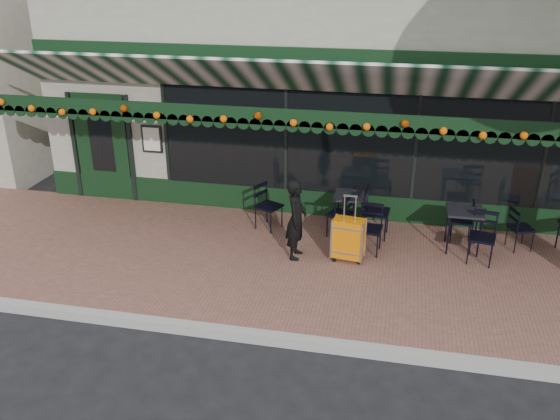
% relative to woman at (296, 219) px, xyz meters
% --- Properties ---
extents(ground, '(80.00, 80.00, 0.00)m').
position_rel_woman_xyz_m(ground, '(0.47, -2.18, -0.84)').
color(ground, black).
rests_on(ground, ground).
extents(sidewalk, '(18.00, 4.00, 0.15)m').
position_rel_woman_xyz_m(sidewalk, '(0.47, -0.18, -0.77)').
color(sidewalk, brown).
rests_on(sidewalk, ground).
extents(curb, '(18.00, 0.16, 0.15)m').
position_rel_woman_xyz_m(curb, '(0.47, -2.26, -0.77)').
color(curb, '#9E9E99').
rests_on(curb, ground).
extents(restaurant_building, '(12.00, 9.60, 4.50)m').
position_rel_woman_xyz_m(restaurant_building, '(0.47, 5.65, 1.43)').
color(restaurant_building, gray).
rests_on(restaurant_building, ground).
extents(woman, '(0.34, 0.51, 1.38)m').
position_rel_woman_xyz_m(woman, '(0.00, 0.00, 0.00)').
color(woman, black).
rests_on(woman, sidewalk).
extents(suitcase, '(0.54, 0.35, 1.16)m').
position_rel_woman_xyz_m(suitcase, '(0.87, 0.05, -0.30)').
color(suitcase, orange).
rests_on(suitcase, sidewalk).
extents(cafe_table_a, '(0.60, 0.60, 0.74)m').
position_rel_woman_xyz_m(cafe_table_a, '(2.75, 0.85, -0.03)').
color(cafe_table_a, black).
rests_on(cafe_table_a, sidewalk).
extents(cafe_table_b, '(0.60, 0.60, 0.74)m').
position_rel_woman_xyz_m(cafe_table_b, '(0.80, 1.15, -0.03)').
color(cafe_table_b, black).
rests_on(cafe_table_b, sidewalk).
extents(chair_a_left, '(0.41, 0.41, 0.78)m').
position_rel_woman_xyz_m(chair_a_left, '(2.75, 1.19, -0.30)').
color(chair_a_left, black).
rests_on(chair_a_left, sidewalk).
extents(chair_a_right, '(0.49, 0.49, 0.76)m').
position_rel_woman_xyz_m(chair_a_right, '(3.74, 1.08, -0.31)').
color(chair_a_right, black).
rests_on(chair_a_right, sidewalk).
extents(chair_a_front, '(0.51, 0.51, 0.87)m').
position_rel_woman_xyz_m(chair_a_front, '(3.02, 0.44, -0.26)').
color(chair_a_front, black).
rests_on(chair_a_front, sidewalk).
extents(chair_b_left, '(0.52, 0.52, 0.83)m').
position_rel_woman_xyz_m(chair_b_left, '(0.63, 0.96, -0.27)').
color(chair_b_left, black).
rests_on(chair_b_left, sidewalk).
extents(chair_b_right, '(0.49, 0.49, 0.93)m').
position_rel_woman_xyz_m(chair_b_right, '(1.27, 1.07, -0.23)').
color(chair_b_right, black).
rests_on(chair_b_right, sidewalk).
extents(chair_b_front, '(0.47, 0.47, 0.86)m').
position_rel_woman_xyz_m(chair_b_front, '(1.19, 0.41, -0.26)').
color(chair_b_front, black).
rests_on(chair_b_front, sidewalk).
extents(chair_solo, '(0.56, 0.56, 0.86)m').
position_rel_woman_xyz_m(chair_solo, '(-0.70, 1.01, -0.26)').
color(chair_solo, black).
rests_on(chair_solo, sidewalk).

